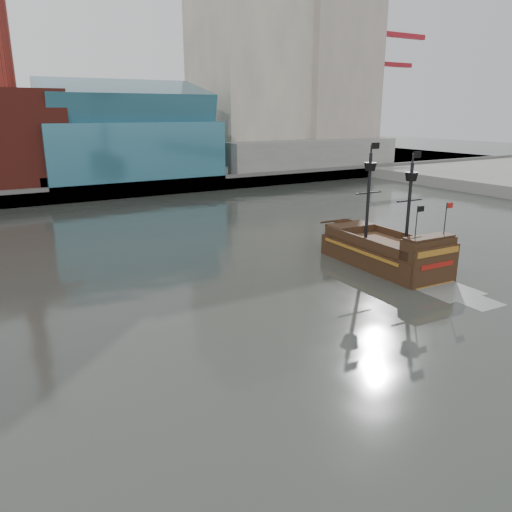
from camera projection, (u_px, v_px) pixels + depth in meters
ground at (340, 373)px, 27.24m from camera, size 400.00×400.00×0.00m
promenade_far at (52, 175)px, 102.96m from camera, size 220.00×60.00×2.00m
seawall at (83, 193)px, 78.51m from camera, size 220.00×1.00×2.60m
skyline at (73, 51)px, 92.78m from camera, size 149.00×45.00×62.00m
crane_a at (374, 89)px, 128.10m from camera, size 22.50×4.00×32.25m
crane_b at (374, 104)px, 142.05m from camera, size 19.10×4.00×26.25m
pirate_ship at (385, 255)px, 45.76m from camera, size 5.61×16.07×11.88m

